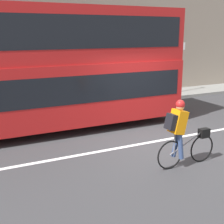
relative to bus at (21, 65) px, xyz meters
name	(u,v)px	position (x,y,z in m)	size (l,w,h in m)	color
ground_plane	(162,144)	(3.28, -2.83, -2.14)	(80.00, 80.00, 0.00)	#38383A
road_center_line	(157,141)	(3.28, -2.54, -2.14)	(50.00, 0.14, 0.01)	silver
sidewalk_curb	(87,102)	(3.28, 2.95, -2.08)	(60.00, 1.88, 0.13)	gray
bus	(21,65)	(0.00, 0.00, 0.00)	(10.39, 2.42, 3.88)	black
cyclist_on_bike	(182,131)	(2.77, -4.27, -1.26)	(1.66, 0.32, 1.64)	black
street_sign_post	(181,64)	(8.34, 2.85, -0.59)	(0.36, 0.09, 2.54)	#59595B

